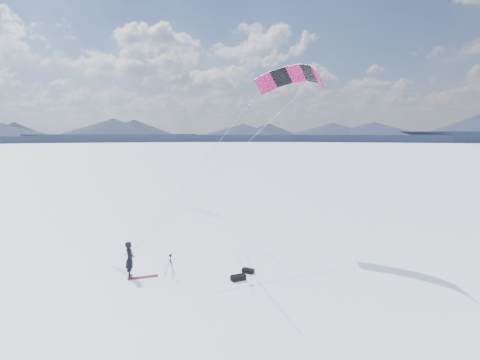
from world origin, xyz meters
name	(u,v)px	position (x,y,z in m)	size (l,w,h in m)	color
ground	(188,280)	(0.00, 0.00, 0.00)	(1800.00, 1800.00, 0.00)	white
horizon_hills	(186,198)	(0.00, 0.00, 4.30)	(704.84, 706.81, 9.93)	black
snow_tracks	(149,285)	(-1.98, 0.09, 0.00)	(13.93, 9.84, 0.01)	#AEBFDE
snowkiter	(130,277)	(-2.66, 1.66, 0.00)	(0.69, 0.45, 1.90)	black
snowboard	(143,277)	(-2.08, 1.26, 0.02)	(1.56, 0.29, 0.04)	maroon
tripod	(170,262)	(-0.70, 0.82, 0.78)	(0.58, 0.54, 1.21)	black
gear_bag_a	(238,278)	(2.38, -1.10, 0.15)	(0.77, 0.39, 0.34)	black
gear_bag_b	(248,271)	(3.30, -0.31, 0.13)	(0.63, 0.69, 0.29)	black
power_kite	(292,78)	(9.28, 5.44, 11.38)	(13.32, 6.66, 11.04)	#B81256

